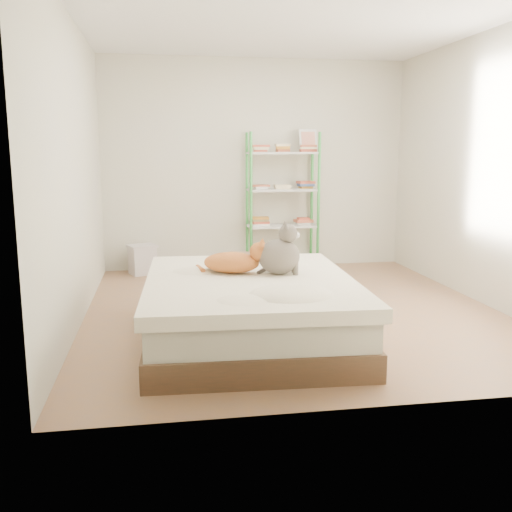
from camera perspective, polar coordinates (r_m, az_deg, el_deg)
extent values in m
cube|color=#876854|center=(5.40, 3.62, -5.40)|extent=(3.80, 4.20, 0.01)
cube|color=white|center=(5.32, 3.97, 22.66)|extent=(3.80, 4.20, 0.01)
cube|color=beige|center=(7.26, -0.03, 9.08)|extent=(3.80, 0.01, 2.60)
cube|color=beige|center=(3.19, 12.45, 7.10)|extent=(3.80, 0.01, 2.60)
cube|color=beige|center=(5.11, -17.65, 8.03)|extent=(0.01, 4.20, 2.60)
cube|color=beige|center=(5.93, 22.16, 8.02)|extent=(0.01, 4.20, 2.60)
cube|color=brown|center=(4.53, -0.63, -7.24)|extent=(1.65, 2.02, 0.19)
cube|color=beige|center=(4.47, -0.64, -4.75)|extent=(1.60, 1.96, 0.21)
cube|color=#F0E8CC|center=(4.43, -0.64, -2.81)|extent=(1.68, 2.06, 0.10)
cylinder|color=green|center=(6.89, -0.50, 5.26)|extent=(0.04, 0.04, 1.70)
cylinder|color=green|center=(7.21, -0.90, 5.49)|extent=(0.04, 0.04, 1.70)
cylinder|color=green|center=(7.07, 6.27, 5.33)|extent=(0.04, 0.04, 1.70)
cylinder|color=green|center=(7.38, 5.60, 5.56)|extent=(0.04, 0.04, 1.70)
cube|color=silver|center=(7.23, 2.60, -0.51)|extent=(0.86, 0.34, 0.02)
cube|color=silver|center=(7.16, 2.63, 3.03)|extent=(0.86, 0.34, 0.02)
cube|color=silver|center=(7.11, 2.66, 6.63)|extent=(0.86, 0.34, 0.02)
cube|color=silver|center=(7.10, 2.69, 10.25)|extent=(0.86, 0.34, 0.02)
cube|color=#D0553B|center=(7.22, 2.60, -0.06)|extent=(0.20, 0.16, 0.09)
cube|color=#D0553B|center=(7.09, 0.26, 3.44)|extent=(0.20, 0.16, 0.09)
cube|color=#D0553B|center=(7.22, 4.97, 3.52)|extent=(0.20, 0.16, 0.09)
cube|color=#D0553B|center=(7.05, 0.26, 7.07)|extent=(0.20, 0.16, 0.09)
cube|color=#D0553B|center=(7.11, 2.66, 7.09)|extent=(0.20, 0.16, 0.09)
cube|color=#D0553B|center=(7.18, 5.03, 7.09)|extent=(0.20, 0.16, 0.09)
cube|color=#D0553B|center=(7.04, 0.26, 10.73)|extent=(0.20, 0.16, 0.09)
cube|color=#D0553B|center=(7.10, 2.70, 10.72)|extent=(0.20, 0.16, 0.09)
cube|color=#D0553B|center=(7.17, 5.08, 10.69)|extent=(0.20, 0.16, 0.09)
cube|color=silver|center=(7.22, 5.24, 11.44)|extent=(0.22, 0.09, 0.28)
cube|color=red|center=(7.21, 5.26, 11.44)|extent=(0.17, 0.06, 0.21)
cube|color=olive|center=(6.29, -0.72, -1.46)|extent=(0.61, 0.54, 0.35)
cube|color=#59297D|center=(6.11, 0.18, -1.87)|extent=(0.29, 0.11, 0.08)
cube|color=olive|center=(6.07, -0.46, -0.20)|extent=(0.52, 0.31, 0.11)
cube|color=silver|center=(7.04, -11.27, -0.46)|extent=(0.35, 0.33, 0.33)
cube|color=silver|center=(7.01, -11.33, 0.98)|extent=(0.39, 0.37, 0.03)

